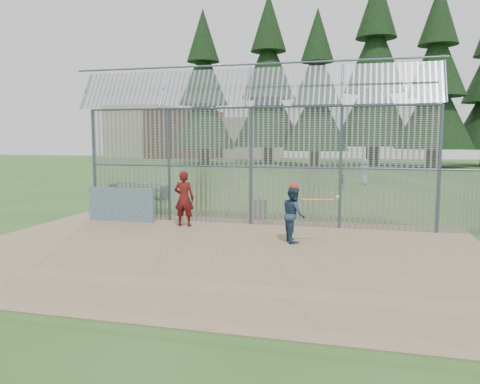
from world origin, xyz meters
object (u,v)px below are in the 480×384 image
(batter, at_px, (294,214))
(onlooker, at_px, (184,199))
(dugout_wall, at_px, (121,205))
(trash_can, at_px, (261,208))
(bleacher, at_px, (139,190))

(batter, relative_size, onlooker, 0.85)
(dugout_wall, distance_m, onlooker, 2.55)
(trash_can, xyz_separation_m, bleacher, (-7.04, 4.23, 0.03))
(trash_can, distance_m, bleacher, 8.21)
(dugout_wall, distance_m, bleacher, 6.55)
(onlooker, distance_m, bleacher, 8.08)
(onlooker, xyz_separation_m, bleacher, (-4.86, 6.42, -0.54))
(batter, height_order, bleacher, batter)
(trash_can, bearing_deg, dugout_wall, -158.18)
(batter, bearing_deg, dugout_wall, 53.12)
(bleacher, bearing_deg, dugout_wall, -68.93)
(dugout_wall, height_order, batter, batter)
(onlooker, distance_m, trash_can, 3.14)
(dugout_wall, xyz_separation_m, bleacher, (-2.35, 6.11, -0.21))
(batter, xyz_separation_m, trash_can, (-1.72, 3.68, -0.43))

